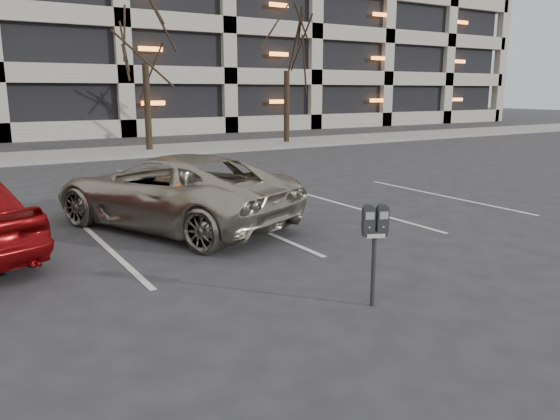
% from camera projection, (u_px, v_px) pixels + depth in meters
% --- Properties ---
extents(ground, '(140.00, 140.00, 0.00)m').
position_uv_depth(ground, '(237.00, 267.00, 8.19)').
color(ground, '#28282B').
rests_on(ground, ground).
extents(sidewalk, '(80.00, 4.00, 0.12)m').
position_uv_depth(sidewalk, '(51.00, 156.00, 21.48)').
color(sidewalk, gray).
rests_on(sidewalk, ground).
extents(stall_lines, '(16.90, 5.20, 0.00)m').
position_uv_depth(stall_lines, '(104.00, 244.00, 9.38)').
color(stall_lines, silver).
rests_on(stall_lines, ground).
extents(tree_c, '(3.62, 3.62, 8.24)m').
position_uv_depth(tree_c, '(142.00, 7.00, 22.27)').
color(tree_c, black).
rests_on(tree_c, ground).
extents(tree_d, '(3.46, 3.46, 7.85)m').
position_uv_depth(tree_d, '(287.00, 25.00, 25.92)').
color(tree_d, black).
rests_on(tree_d, ground).
extents(parking_meter, '(0.34, 0.24, 1.25)m').
position_uv_depth(parking_meter, '(375.00, 230.00, 6.51)').
color(parking_meter, black).
rests_on(parking_meter, ground).
extents(suv_silver, '(4.18, 5.59, 1.42)m').
position_uv_depth(suv_silver, '(172.00, 191.00, 10.51)').
color(suv_silver, '#A8A18F').
rests_on(suv_silver, ground).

